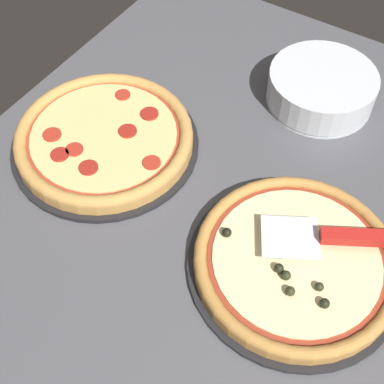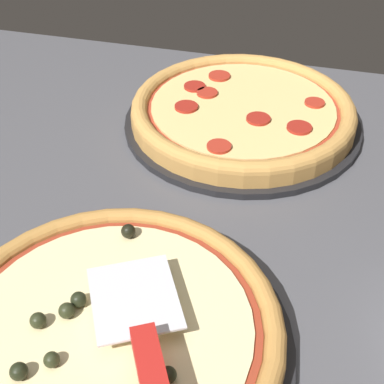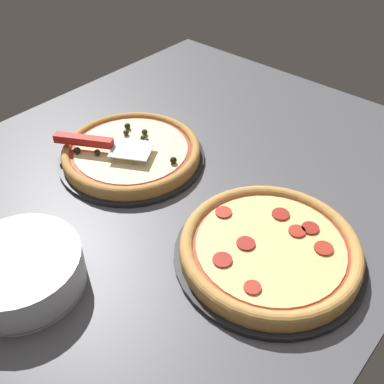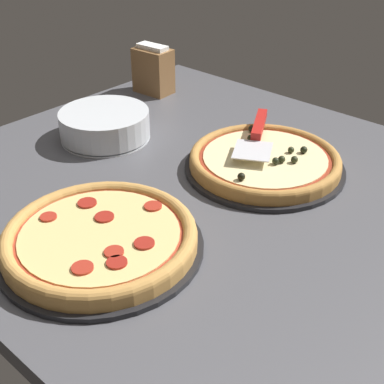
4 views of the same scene
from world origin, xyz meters
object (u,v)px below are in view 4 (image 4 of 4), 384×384
at_px(pizza_back, 100,237).
at_px(plate_stack, 105,125).
at_px(napkin_holder, 153,70).
at_px(pizza_front, 265,160).
at_px(serving_spatula, 258,130).

distance_m(pizza_back, plate_stack, 0.45).
height_order(pizza_back, napkin_holder, napkin_holder).
bearing_deg(plate_stack, napkin_holder, -65.69).
bearing_deg(pizza_front, serving_spatula, -42.00).
xyz_separation_m(pizza_back, plate_stack, (0.34, -0.30, 0.01)).
bearing_deg(plate_stack, pizza_back, 138.79).
xyz_separation_m(pizza_front, pizza_back, (0.05, 0.43, 0.00)).
bearing_deg(serving_spatula, plate_stack, 30.00).
relative_size(serving_spatula, napkin_holder, 1.63).
bearing_deg(pizza_back, pizza_front, -96.09).
height_order(pizza_front, plate_stack, plate_stack).
xyz_separation_m(plate_stack, napkin_holder, (0.13, -0.30, 0.03)).
xyz_separation_m(pizza_front, plate_stack, (0.38, 0.13, 0.01)).
bearing_deg(pizza_back, serving_spatula, -87.99).
height_order(pizza_back, serving_spatula, serving_spatula).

